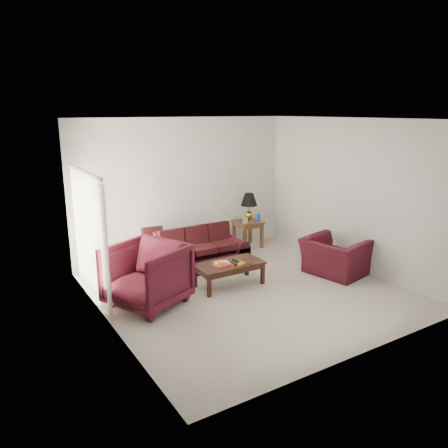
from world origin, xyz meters
name	(u,v)px	position (x,y,z in m)	size (l,w,h in m)	color
floor	(249,291)	(0.00, 0.00, 0.00)	(5.00, 5.00, 0.00)	beige
blinds	(89,236)	(-2.42, 1.30, 1.08)	(0.10, 2.00, 2.16)	silver
sofa	(200,250)	(-0.19, 1.47, 0.40)	(1.96, 0.84, 0.80)	black
throw_pillow	(153,237)	(-0.99, 1.98, 0.66)	(0.42, 0.12, 0.42)	black
end_table	(248,234)	(1.45, 2.15, 0.32)	(0.58, 0.58, 0.63)	#51351C
table_lamp	(249,207)	(1.52, 2.20, 0.95)	(0.38, 0.38, 0.64)	gold
clock	(245,221)	(1.26, 1.99, 0.70)	(0.14, 0.05, 0.14)	silver
blue_canister	(258,218)	(1.62, 1.99, 0.72)	(0.11, 0.11, 0.17)	#1A4FAF
picture_frame	(237,218)	(1.25, 2.31, 0.71)	(0.12, 0.02, 0.15)	silver
floor_lamp	(98,234)	(-2.02, 2.20, 0.82)	(0.27, 0.27, 1.65)	silver
armchair_left	(147,275)	(-1.76, 0.40, 0.52)	(1.12, 1.15, 1.05)	#440F1B
armchair_right	(334,257)	(1.90, -0.19, 0.36)	(1.11, 0.97, 0.72)	#3B0D16
coffee_table	(229,274)	(-0.17, 0.40, 0.22)	(1.25, 0.62, 0.44)	black
magazine_red	(222,266)	(-0.36, 0.34, 0.44)	(0.27, 0.21, 0.02)	red
magazine_white	(222,263)	(-0.28, 0.47, 0.44)	(0.27, 0.20, 0.02)	silver
magazine_orange	(237,263)	(-0.06, 0.29, 0.44)	(0.25, 0.19, 0.01)	orange
remote_a	(234,263)	(-0.14, 0.26, 0.46)	(0.05, 0.17, 0.02)	black
remote_b	(236,261)	(-0.04, 0.38, 0.47)	(0.05, 0.18, 0.02)	black
yellow_glass	(220,264)	(-0.44, 0.28, 0.50)	(0.07, 0.07, 0.13)	yellow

